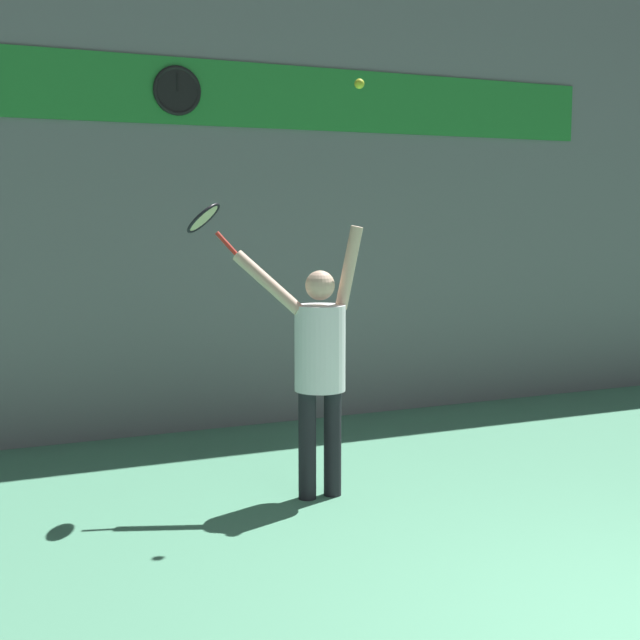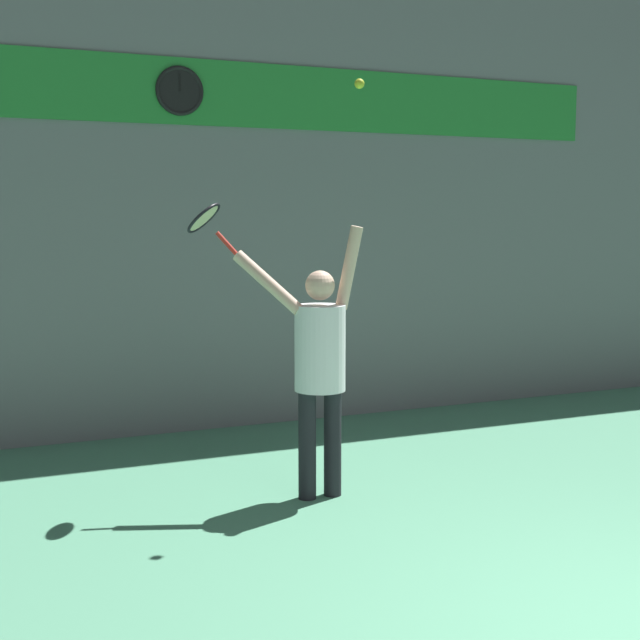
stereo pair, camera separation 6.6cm
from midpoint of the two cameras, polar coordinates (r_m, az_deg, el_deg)
back_wall at (r=8.88m, az=-1.85°, el=9.49°), size 18.00×0.10×5.00m
sponsor_banner at (r=8.89m, az=-1.72°, el=14.06°), size 6.90×0.02×0.61m
scoreboard_clock at (r=8.53m, az=-8.75°, el=14.30°), size 0.45×0.04×0.45m
tennis_player at (r=6.47m, az=0.24°, el=-2.43°), size 0.90×0.53×2.00m
tennis_racket at (r=6.54m, az=-7.03°, el=6.35°), size 0.41×0.39×0.39m
tennis_ball at (r=6.50m, az=2.84°, el=14.87°), size 0.07×0.07×0.07m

